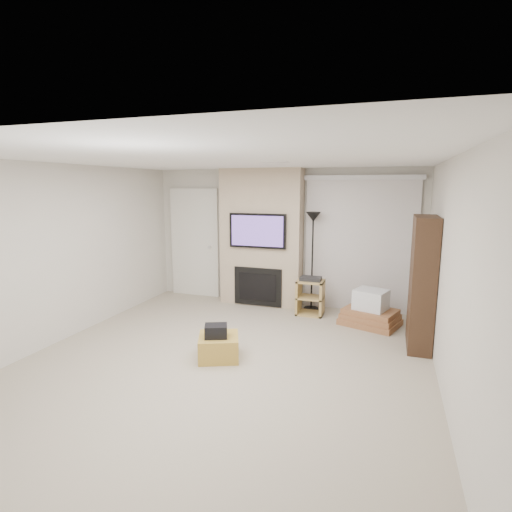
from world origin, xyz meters
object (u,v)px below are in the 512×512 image
(av_stand, at_px, (310,295))
(box_stack, at_px, (370,312))
(floor_lamp, at_px, (313,233))
(ottoman, at_px, (219,347))
(bookshelf, at_px, (422,283))

(av_stand, distance_m, box_stack, 1.04)
(floor_lamp, distance_m, av_stand, 1.07)
(ottoman, xyz_separation_m, av_stand, (0.77, 2.14, 0.20))
(ottoman, distance_m, floor_lamp, 2.82)
(bookshelf, bearing_deg, floor_lamp, 145.17)
(av_stand, xyz_separation_m, bookshelf, (1.69, -0.91, 0.55))
(ottoman, relative_size, bookshelf, 0.28)
(box_stack, height_order, bookshelf, bookshelf)
(floor_lamp, relative_size, av_stand, 2.64)
(box_stack, xyz_separation_m, bookshelf, (0.68, -0.69, 0.68))
(bookshelf, bearing_deg, av_stand, 151.61)
(box_stack, bearing_deg, floor_lamp, 154.03)
(ottoman, height_order, box_stack, box_stack)
(floor_lamp, xyz_separation_m, av_stand, (0.04, -0.29, -1.03))
(floor_lamp, distance_m, box_stack, 1.64)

